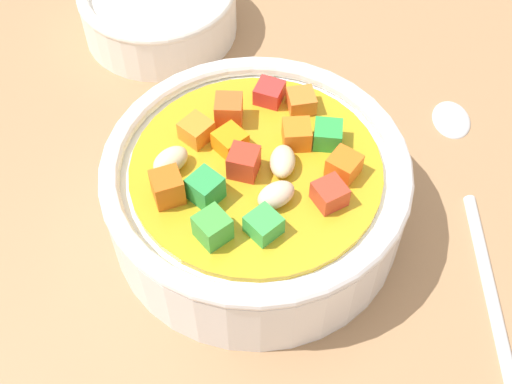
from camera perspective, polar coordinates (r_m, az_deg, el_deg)
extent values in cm
cube|color=#9E754F|center=(41.87, 0.00, -3.13)|extent=(140.00, 140.00, 2.00)
cylinder|color=white|center=(39.11, 0.00, -0.41)|extent=(16.98, 16.98, 4.73)
torus|color=white|center=(36.95, 0.00, 2.07)|extent=(17.13, 17.13, 1.16)
cylinder|color=gold|center=(37.07, 0.00, 1.92)|extent=(13.87, 13.87, 0.40)
cube|color=orange|center=(37.33, -2.19, 4.29)|extent=(1.92, 1.92, 1.19)
cube|color=#E55C25|center=(38.58, -2.42, 6.83)|extent=(2.04, 2.04, 1.61)
cube|color=green|center=(33.97, 0.65, -2.77)|extent=(1.92, 1.92, 1.17)
cube|color=orange|center=(37.97, -5.03, 5.18)|extent=(2.02, 2.02, 1.20)
ellipsoid|color=beige|center=(36.44, 2.25, 2.59)|extent=(2.53, 2.25, 1.15)
cube|color=red|center=(35.91, -0.79, 2.07)|extent=(2.14, 2.14, 1.53)
cube|color=green|center=(35.17, -4.28, 0.32)|extent=(2.01, 2.01, 1.53)
cube|color=green|center=(37.61, 6.27, 4.48)|extent=(2.08, 2.08, 1.25)
cube|color=green|center=(33.73, -3.67, -3.01)|extent=(1.87, 1.87, 1.53)
cube|color=orange|center=(39.53, 3.82, 7.63)|extent=(1.84, 1.84, 1.07)
cube|color=orange|center=(37.59, 3.44, 4.84)|extent=(1.95, 1.95, 1.35)
ellipsoid|color=beige|center=(36.67, -7.19, 2.64)|extent=(2.02, 2.47, 1.25)
cube|color=orange|center=(36.46, 7.40, 2.21)|extent=(2.08, 2.08, 1.27)
cube|color=#D85C17|center=(35.05, -7.24, -0.09)|extent=(1.63, 1.63, 1.71)
cube|color=red|center=(35.25, 6.21, -0.16)|extent=(1.66, 1.66, 1.22)
ellipsoid|color=beige|center=(35.01, 1.57, -0.29)|extent=(1.72, 2.34, 1.20)
cube|color=red|center=(39.91, 1.13, 8.34)|extent=(2.15, 2.15, 1.10)
cylinder|color=silver|center=(40.51, 19.14, -7.37)|extent=(11.66, 5.79, 0.74)
ellipsoid|color=silver|center=(47.64, 16.20, 6.20)|extent=(4.17, 3.72, 0.95)
cylinder|color=white|center=(52.26, -8.11, 14.74)|extent=(11.32, 11.32, 3.33)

